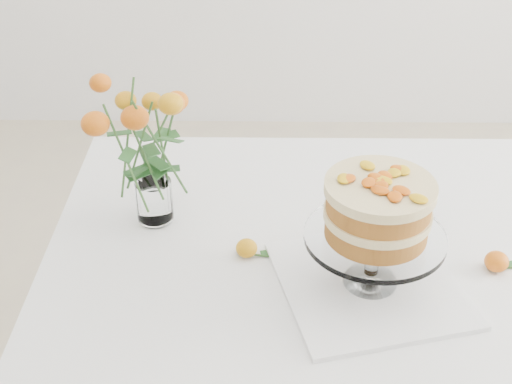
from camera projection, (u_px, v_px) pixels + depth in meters
table at (389, 277)px, 1.50m from camera, size 1.43×0.93×0.76m
napkin at (369, 284)px, 1.35m from camera, size 0.40×0.40×0.01m
cake_stand at (377, 215)px, 1.27m from camera, size 0.26×0.26×0.23m
rose_vase at (147, 126)px, 1.41m from camera, size 0.30×0.30×0.39m
loose_rose_near at (247, 248)px, 1.43m from camera, size 0.08×0.04×0.04m
loose_rose_far at (497, 262)px, 1.39m from camera, size 0.08×0.05×0.04m
stray_petal_a at (339, 277)px, 1.38m from camera, size 0.03×0.02×0.00m
stray_petal_b at (394, 291)px, 1.34m from camera, size 0.03×0.02×0.00m
stray_petal_c at (419, 306)px, 1.31m from camera, size 0.03×0.02×0.00m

